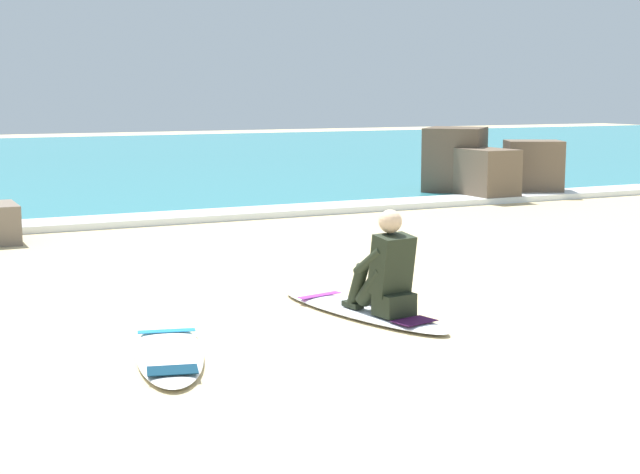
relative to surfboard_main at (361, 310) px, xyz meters
name	(u,v)px	position (x,y,z in m)	size (l,w,h in m)	color
ground_plane	(373,303)	(0.33, 0.34, -0.04)	(80.00, 80.00, 0.00)	#CCB584
sea	(31,162)	(0.33, 20.63, 0.01)	(80.00, 28.00, 0.10)	teal
breaking_foam	(172,218)	(0.33, 6.93, 0.02)	(80.00, 0.90, 0.11)	white
surfboard_main	(361,310)	(0.00, 0.00, 0.00)	(0.97, 2.29, 0.08)	silver
surfer_seated	(386,273)	(0.08, -0.32, 0.40)	(0.44, 0.74, 0.95)	black
surfboard_spare_near	(169,352)	(-2.04, -0.59, 0.00)	(0.99, 1.96, 0.08)	white
rock_outcrop_distant	(482,166)	(6.93, 7.71, 0.56)	(2.83, 2.53, 1.35)	brown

